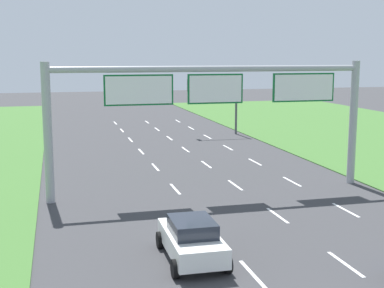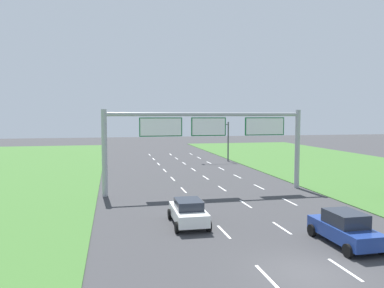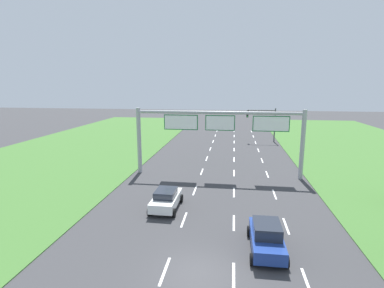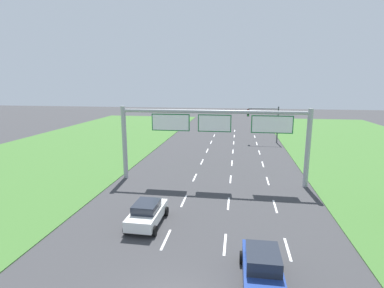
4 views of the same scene
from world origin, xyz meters
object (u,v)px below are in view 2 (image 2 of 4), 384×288
object	(u,v)px
car_near_red	(188,212)
traffic_light_mast	(215,134)
car_lead_silver	(345,228)
sign_gantry	(208,134)

from	to	relation	value
car_near_red	traffic_light_mast	world-z (taller)	traffic_light_mast
car_lead_silver	sign_gantry	bearing A→B (deg)	103.07
car_lead_silver	traffic_light_mast	world-z (taller)	traffic_light_mast
car_lead_silver	sign_gantry	xyz separation A→B (m)	(-3.39, 14.18, 4.13)
car_near_red	car_lead_silver	distance (m)	8.61
car_lead_silver	traffic_light_mast	distance (m)	34.49
car_near_red	car_lead_silver	bearing A→B (deg)	-34.81
sign_gantry	traffic_light_mast	size ratio (longest dim) A/B	3.08
car_lead_silver	traffic_light_mast	size ratio (longest dim) A/B	0.76
car_near_red	sign_gantry	bearing A→B (deg)	69.34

